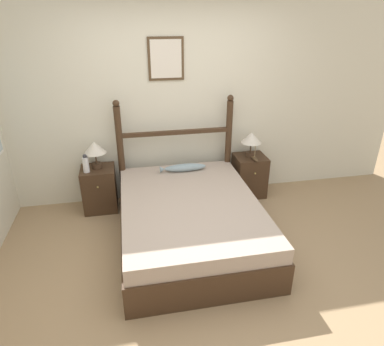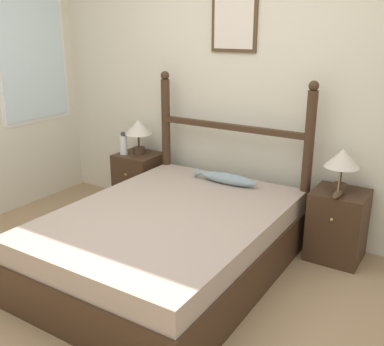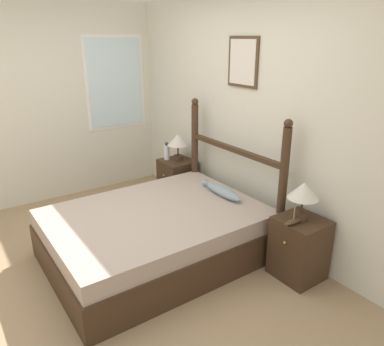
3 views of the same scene
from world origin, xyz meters
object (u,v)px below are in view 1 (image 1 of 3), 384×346
object	(u,v)px
bottle	(86,164)
model_boat	(254,158)
table_lamp_right	(251,139)
bed	(190,221)
table_lamp_left	(95,149)
nightstand_left	(100,189)
nightstand_right	(249,175)
fish_pillow	(184,168)

from	to	relation	value
bottle	model_boat	xyz separation A→B (m)	(2.16, -0.04, -0.08)
bottle	table_lamp_right	bearing A→B (deg)	2.00
model_boat	bottle	bearing A→B (deg)	178.88
table_lamp_right	model_boat	world-z (taller)	table_lamp_right
table_lamp_right	model_boat	bearing A→B (deg)	-80.71
table_lamp_right	model_boat	size ratio (longest dim) A/B	1.57
bed	model_boat	xyz separation A→B (m)	(1.02, 0.78, 0.35)
table_lamp_left	nightstand_left	bearing A→B (deg)	-93.28
nightstand_right	bottle	xyz separation A→B (m)	(-2.15, -0.08, 0.39)
bottle	fish_pillow	xyz separation A→B (m)	(1.20, -0.05, -0.13)
bottle	bed	bearing A→B (deg)	-36.03
nightstand_right	table_lamp_left	xyz separation A→B (m)	(-2.04, 0.02, 0.54)
table_lamp_left	fish_pillow	world-z (taller)	table_lamp_left
bed	fish_pillow	size ratio (longest dim) A/B	3.41
nightstand_left	model_boat	size ratio (longest dim) A/B	2.61
table_lamp_left	table_lamp_right	distance (m)	2.02
nightstand_left	table_lamp_right	xyz separation A→B (m)	(2.02, -0.01, 0.54)
table_lamp_right	nightstand_left	bearing A→B (deg)	179.76
bed	nightstand_right	world-z (taller)	nightstand_right
nightstand_right	table_lamp_left	size ratio (longest dim) A/B	1.66
bed	table_lamp_right	size ratio (longest dim) A/B	5.83
bed	nightstand_right	distance (m)	1.36
bed	nightstand_right	xyz separation A→B (m)	(1.02, 0.91, 0.04)
model_boat	fish_pillow	xyz separation A→B (m)	(-0.95, -0.01, -0.05)
model_boat	bed	bearing A→B (deg)	-142.55
bed	nightstand_left	world-z (taller)	nightstand_left
nightstand_right	table_lamp_right	size ratio (longest dim) A/B	1.66
model_boat	nightstand_right	bearing A→B (deg)	92.00
bed	table_lamp_right	bearing A→B (deg)	41.89
bed	table_lamp_left	xyz separation A→B (m)	(-1.02, 0.92, 0.58)
table_lamp_right	table_lamp_left	bearing A→B (deg)	179.29
bed	bottle	world-z (taller)	bottle
bed	model_boat	world-z (taller)	model_boat
table_lamp_left	bottle	bearing A→B (deg)	-139.82
bottle	fish_pillow	world-z (taller)	bottle
nightstand_left	table_lamp_left	bearing A→B (deg)	86.72
bed	bottle	distance (m)	1.47
nightstand_left	fish_pillow	bearing A→B (deg)	-7.03
nightstand_right	model_boat	distance (m)	0.34
bottle	fish_pillow	bearing A→B (deg)	-2.43
table_lamp_right	bottle	bearing A→B (deg)	-178.00
table_lamp_left	table_lamp_right	bearing A→B (deg)	-0.71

